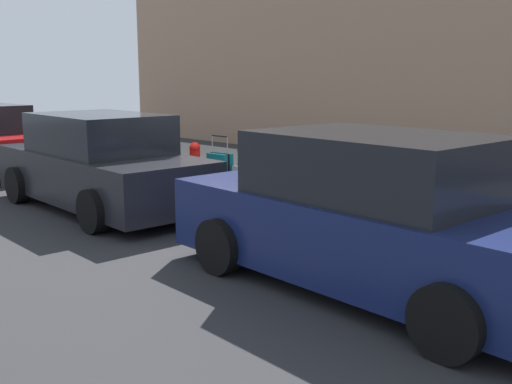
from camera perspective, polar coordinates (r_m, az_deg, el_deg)
name	(u,v)px	position (r m, az deg, el deg)	size (l,w,h in m)	color
ground_plane	(211,205)	(10.56, -4.27, -1.22)	(40.00, 40.00, 0.00)	#28282B
sidewalk_curb	(305,183)	(12.28, 4.64, 0.84)	(18.00, 5.00, 0.14)	gray
suitcase_teal_0	(400,208)	(8.65, 13.41, -1.51)	(0.51, 0.26, 0.82)	#0F606B
suitcase_navy_1	(364,198)	(8.87, 10.11, -0.58)	(0.49, 0.28, 0.89)	navy
suitcase_black_2	(340,190)	(9.23, 7.87, 0.17)	(0.42, 0.25, 0.98)	black
suitcase_olive_3	(311,194)	(9.47, 5.20, -0.21)	(0.42, 0.21, 0.73)	#59601E
suitcase_maroon_4	(289,184)	(9.84, 3.10, 0.73)	(0.51, 0.27, 0.73)	maroon
suitcase_red_5	(261,185)	(10.15, 0.51, 0.66)	(0.44, 0.25, 0.59)	red
suitcase_silver_6	(246,181)	(10.62, -0.94, 1.07)	(0.49, 0.23, 0.79)	#9EA0A8
suitcase_teal_7	(220,173)	(10.89, -3.40, 1.82)	(0.45, 0.28, 1.03)	#0F606B
fire_hydrant	(195,163)	(11.52, -5.74, 2.70)	(0.39, 0.21, 0.84)	red
bollard_post	(169,162)	(11.91, -8.18, 2.81)	(0.13, 0.13, 0.83)	#333338
parking_meter	(476,174)	(8.27, 19.95, 1.56)	(0.12, 0.09, 1.27)	slate
parked_car_navy_0	(374,217)	(6.44, 11.04, -2.32)	(4.71, 2.24, 1.64)	#141E4C
parked_car_charcoal_1	(101,165)	(10.46, -14.40, 2.51)	(4.61, 2.14, 1.59)	black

